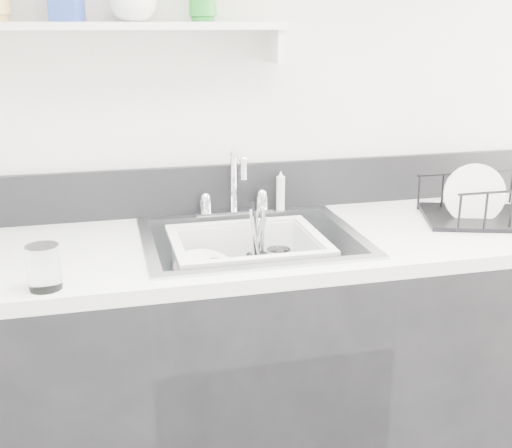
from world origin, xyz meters
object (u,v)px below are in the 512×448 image
object	(u,v)px
wash_tub	(247,264)
dish_rack	(487,199)
sink	(252,267)
counter_run	(252,376)

from	to	relation	value
wash_tub	dish_rack	world-z (taller)	dish_rack
sink	dish_rack	xyz separation A→B (m)	(0.78, 0.01, 0.16)
counter_run	dish_rack	size ratio (longest dim) A/B	8.21
sink	dish_rack	size ratio (longest dim) A/B	1.64
counter_run	sink	distance (m)	0.37
sink	dish_rack	distance (m)	0.80
counter_run	wash_tub	world-z (taller)	wash_tub
sink	wash_tub	distance (m)	0.02
counter_run	dish_rack	distance (m)	0.94
counter_run	dish_rack	bearing A→B (deg)	0.45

